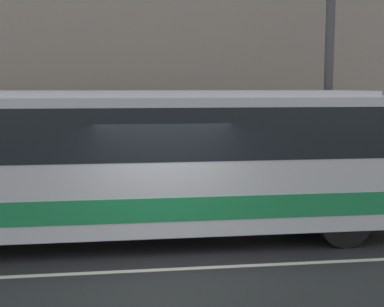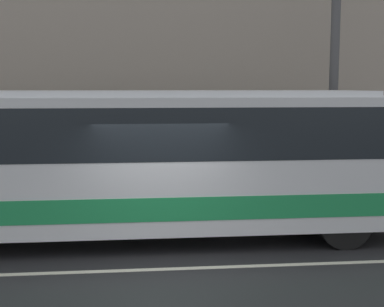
% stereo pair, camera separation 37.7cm
% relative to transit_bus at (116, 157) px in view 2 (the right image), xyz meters
% --- Properties ---
extents(ground_plane, '(60.00, 60.00, 0.00)m').
position_rel_transit_bus_xyz_m(ground_plane, '(0.87, -1.94, -1.74)').
color(ground_plane, '#262628').
extents(sidewalk, '(60.00, 2.83, 0.13)m').
position_rel_transit_bus_xyz_m(sidewalk, '(0.87, 3.48, -1.68)').
color(sidewalk, '#A09E99').
rests_on(sidewalk, ground_plane).
extents(lane_stripe, '(54.00, 0.14, 0.01)m').
position_rel_transit_bus_xyz_m(lane_stripe, '(0.87, -1.94, -1.74)').
color(lane_stripe, beige).
rests_on(lane_stripe, ground_plane).
extents(transit_bus, '(12.18, 2.49, 3.09)m').
position_rel_transit_bus_xyz_m(transit_bus, '(0.00, 0.00, 0.00)').
color(transit_bus, silver).
rests_on(transit_bus, ground_plane).
extents(utility_pole_near, '(0.24, 0.24, 7.33)m').
position_rel_transit_bus_xyz_m(utility_pole_near, '(5.56, 2.63, 2.05)').
color(utility_pole_near, '#4C4C4F').
rests_on(utility_pole_near, sidewalk).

